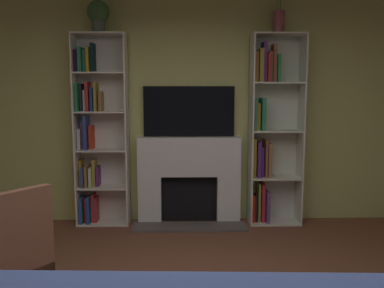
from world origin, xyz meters
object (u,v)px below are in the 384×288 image
Objects in this scene: bookshelf_right at (269,131)px; vase_with_flowers at (279,21)px; bookshelf_left at (96,133)px; fireplace at (189,178)px; tv at (189,111)px; potted_plant at (98,14)px.

bookshelf_right is 1.28m from vase_with_flowers.
vase_with_flowers is (2.15, -0.05, 1.30)m from bookshelf_left.
bookshelf_left and bookshelf_right have the same top height.
vase_with_flowers is at bearing -2.46° from fireplace.
bookshelf_left is 2.07m from bookshelf_right.
bookshelf_right is at bearing -0.37° from bookshelf_left.
tv is 1.14m from bookshelf_left.
fireplace is 3.66× the size of potted_plant.
tv reaches higher than fireplace.
potted_plant reaches higher than bookshelf_left.
fireplace is 3.10× the size of vase_with_flowers.
fireplace is at bearing -0.12° from bookshelf_left.
potted_plant is (-1.04, -0.05, 1.93)m from fireplace.
tv is 2.54× the size of vase_with_flowers.
bookshelf_right is at bearing 0.99° from potted_plant.
fireplace is 1.22× the size of tv.
tv is at bearing 6.58° from potted_plant.
bookshelf_right is 5.24× the size of vase_with_flowers.
fireplace is at bearing 2.50° from potted_plant.
bookshelf_left is 1.37m from potted_plant.
potted_plant is at bearing -33.16° from bookshelf_left.
vase_with_flowers is at bearing -1.26° from bookshelf_left.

